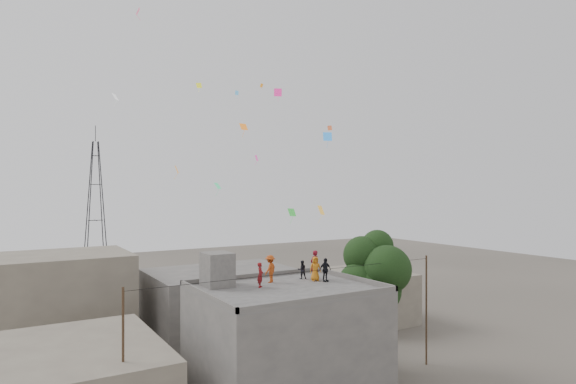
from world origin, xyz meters
name	(u,v)px	position (x,y,z in m)	size (l,w,h in m)	color
main_building	(286,340)	(0.00, 0.00, 3.05)	(10.00, 8.00, 6.10)	#53514E
parapet	(286,286)	(0.00, 0.00, 6.25)	(10.00, 8.00, 0.30)	#53514E
stair_head_box	(217,269)	(-3.20, 2.60, 7.10)	(1.60, 1.80, 2.00)	#53514E
neighbor_north	(222,299)	(2.00, 14.00, 2.50)	(12.00, 9.00, 5.00)	#53514E
neighbor_northwest	(66,300)	(-10.00, 16.00, 3.50)	(9.00, 8.00, 7.00)	#695F53
neighbor_east	(362,296)	(14.00, 10.00, 2.20)	(7.00, 8.00, 4.40)	#695F53
tree	(375,275)	(7.37, 0.60, 6.10)	(4.90, 4.60, 9.10)	black
utility_line	(305,331)	(0.50, -1.25, 3.83)	(20.12, 0.62, 7.40)	black
transmission_tower	(96,213)	(-4.00, 40.00, 9.07)	(2.97, 2.97, 20.01)	black
person_red_adult	(314,265)	(3.10, 1.59, 7.02)	(0.67, 0.44, 1.84)	maroon
person_orange_child	(315,269)	(2.77, 1.02, 6.86)	(0.75, 0.49, 1.53)	#C77116
person_dark_child	(302,270)	(2.42, 2.03, 6.69)	(0.57, 0.45, 1.18)	black
person_dark_adult	(325,270)	(3.16, 0.48, 6.83)	(0.86, 0.36, 1.47)	black
person_orange_adult	(270,269)	(0.05, 1.97, 6.95)	(1.10, 0.63, 1.70)	#AA4013
person_red_child	(260,275)	(-1.15, 0.99, 6.83)	(0.53, 0.35, 1.46)	maroon
kites	(254,136)	(1.17, 6.38, 15.70)	(20.00, 17.27, 11.84)	orange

